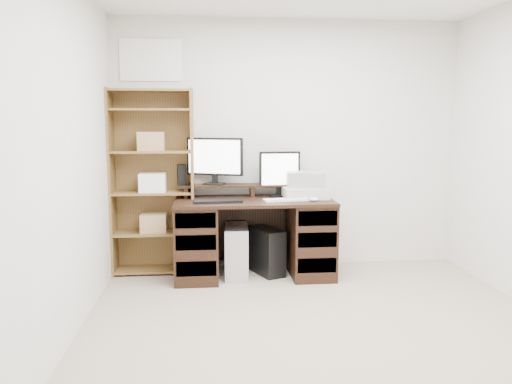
{
  "coord_description": "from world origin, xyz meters",
  "views": [
    {
      "loc": [
        -0.81,
        -3.05,
        1.48
      ],
      "look_at": [
        -0.38,
        1.43,
        0.85
      ],
      "focal_mm": 35.0,
      "sensor_mm": 36.0,
      "label": 1
    }
  ],
  "objects": [
    {
      "name": "riser_shelf",
      "position": [
        -0.38,
        1.85,
        0.84
      ],
      "size": [
        1.4,
        0.22,
        0.12
      ],
      "color": "black",
      "rests_on": "desk"
    },
    {
      "name": "mouse",
      "position": [
        0.17,
        1.47,
        0.77
      ],
      "size": [
        0.1,
        0.09,
        0.03
      ],
      "primitive_type": "ellipsoid",
      "rotation": [
        0.0,
        0.0,
        0.38
      ],
      "color": "white",
      "rests_on": "desk"
    },
    {
      "name": "room",
      "position": [
        -0.0,
        0.0,
        1.25
      ],
      "size": [
        3.54,
        4.04,
        2.54
      ],
      "color": "#9F8F7B",
      "rests_on": "ground"
    },
    {
      "name": "printer",
      "position": [
        0.13,
        1.67,
        0.8
      ],
      "size": [
        0.43,
        0.33,
        0.11
      ],
      "primitive_type": "cube",
      "rotation": [
        0.0,
        0.0,
        0.04
      ],
      "color": "beige",
      "rests_on": "desk"
    },
    {
      "name": "monitor_small",
      "position": [
        -0.11,
        1.81,
        0.99
      ],
      "size": [
        0.41,
        0.16,
        0.45
      ],
      "rotation": [
        0.0,
        0.0,
        0.08
      ],
      "color": "black",
      "rests_on": "desk"
    },
    {
      "name": "basket",
      "position": [
        0.13,
        1.67,
        0.93
      ],
      "size": [
        0.37,
        0.28,
        0.15
      ],
      "primitive_type": "cube",
      "rotation": [
        0.0,
        0.0,
        -0.08
      ],
      "color": "gray",
      "rests_on": "printer"
    },
    {
      "name": "keyboard_black",
      "position": [
        -0.73,
        1.48,
        0.76
      ],
      "size": [
        0.45,
        0.19,
        0.02
      ],
      "primitive_type": "cube",
      "rotation": [
        0.0,
        0.0,
        0.09
      ],
      "color": "black",
      "rests_on": "desk"
    },
    {
      "name": "bookshelf",
      "position": [
        -1.35,
        1.86,
        0.92
      ],
      "size": [
        0.8,
        0.3,
        1.8
      ],
      "color": "brown",
      "rests_on": "ground"
    },
    {
      "name": "tower_silver",
      "position": [
        -0.55,
        1.64,
        0.25
      ],
      "size": [
        0.24,
        0.5,
        0.49
      ],
      "primitive_type": "cube",
      "rotation": [
        0.0,
        0.0,
        -0.05
      ],
      "color": "#B7B9BE",
      "rests_on": "ground"
    },
    {
      "name": "speaker",
      "position": [
        -1.07,
        1.87,
        0.97
      ],
      "size": [
        0.1,
        0.1,
        0.2
      ],
      "primitive_type": "cube",
      "rotation": [
        0.0,
        0.0,
        0.22
      ],
      "color": "black",
      "rests_on": "riser_shelf"
    },
    {
      "name": "keyboard_white",
      "position": [
        -0.09,
        1.52,
        0.76
      ],
      "size": [
        0.42,
        0.18,
        0.02
      ],
      "primitive_type": "cube",
      "rotation": [
        0.0,
        0.0,
        0.15
      ],
      "color": "white",
      "rests_on": "desk"
    },
    {
      "name": "tower_black",
      "position": [
        -0.25,
        1.69,
        0.22
      ],
      "size": [
        0.35,
        0.49,
        0.45
      ],
      "rotation": [
        0.0,
        0.0,
        0.4
      ],
      "color": "black",
      "rests_on": "ground"
    },
    {
      "name": "monitor_wide",
      "position": [
        -0.75,
        1.87,
        1.13
      ],
      "size": [
        0.55,
        0.26,
        0.46
      ],
      "rotation": [
        0.0,
        0.0,
        -0.39
      ],
      "color": "black",
      "rests_on": "riser_shelf"
    },
    {
      "name": "desk",
      "position": [
        -0.38,
        1.64,
        0.39
      ],
      "size": [
        1.5,
        0.7,
        0.75
      ],
      "color": "black",
      "rests_on": "ground"
    }
  ]
}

